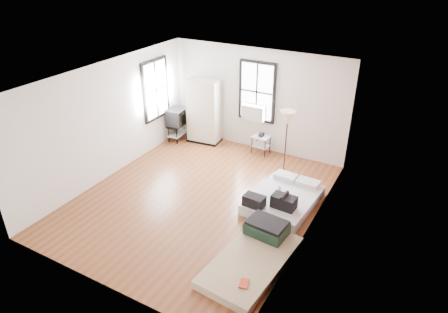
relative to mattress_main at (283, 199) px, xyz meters
The scene contains 8 objects.
ground 1.88m from the mattress_main, 158.78° to the right, with size 6.00×6.00×0.00m, color brown.
room_shell 2.21m from the mattress_main, 168.26° to the right, with size 5.02×6.02×2.80m.
mattress_main is the anchor object (origin of this frame).
mattress_bare 1.88m from the mattress_main, 84.00° to the right, with size 1.27×2.16×0.45m.
wardrobe 3.85m from the mattress_main, 148.52° to the left, with size 0.98×0.63×1.84m.
side_table 2.52m from the mattress_main, 125.46° to the left, with size 0.47×0.39×0.60m.
floor_lamp 1.83m from the mattress_main, 110.93° to the left, with size 0.37×0.37×1.72m.
tv_stand 4.33m from the mattress_main, 156.99° to the left, with size 0.50×0.69×0.95m.
Camera 1 is at (4.15, -6.35, 5.06)m, focal length 32.00 mm.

